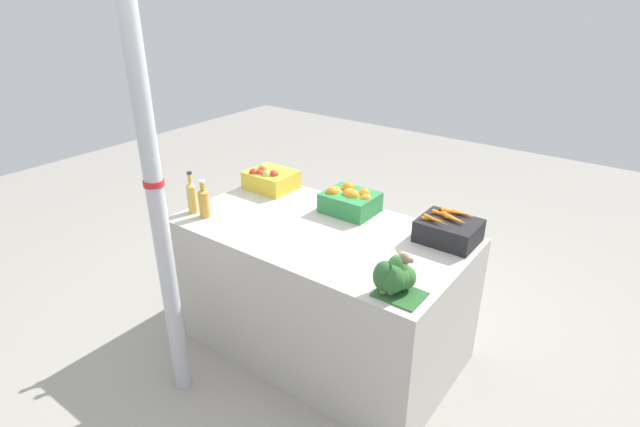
{
  "coord_description": "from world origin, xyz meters",
  "views": [
    {
      "loc": [
        1.56,
        -2.11,
        2.17
      ],
      "look_at": [
        0.0,
        0.0,
        0.95
      ],
      "focal_mm": 28.0,
      "sensor_mm": 36.0,
      "label": 1
    }
  ],
  "objects_px": {
    "juice_bottle_golden": "(192,196)",
    "juice_bottle_amber": "(204,202)",
    "broccoli_pile": "(395,277)",
    "carrot_crate": "(449,230)",
    "orange_crate": "(350,200)",
    "apple_crate": "(270,179)",
    "sparrow_bird": "(406,258)",
    "support_pole": "(157,205)"
  },
  "relations": [
    {
      "from": "apple_crate",
      "to": "broccoli_pile",
      "type": "height_order",
      "value": "broccoli_pile"
    },
    {
      "from": "juice_bottle_amber",
      "to": "sparrow_bird",
      "type": "bearing_deg",
      "value": -2.26
    },
    {
      "from": "apple_crate",
      "to": "sparrow_bird",
      "type": "bearing_deg",
      "value": -24.89
    },
    {
      "from": "support_pole",
      "to": "apple_crate",
      "type": "relative_size",
      "value": 7.25
    },
    {
      "from": "apple_crate",
      "to": "sparrow_bird",
      "type": "xyz_separation_m",
      "value": [
        1.39,
        -0.64,
        0.14
      ]
    },
    {
      "from": "broccoli_pile",
      "to": "juice_bottle_golden",
      "type": "bearing_deg",
      "value": 178.66
    },
    {
      "from": "apple_crate",
      "to": "sparrow_bird",
      "type": "height_order",
      "value": "sparrow_bird"
    },
    {
      "from": "support_pole",
      "to": "sparrow_bird",
      "type": "bearing_deg",
      "value": 20.83
    },
    {
      "from": "juice_bottle_amber",
      "to": "sparrow_bird",
      "type": "height_order",
      "value": "juice_bottle_amber"
    },
    {
      "from": "apple_crate",
      "to": "carrot_crate",
      "type": "xyz_separation_m",
      "value": [
        1.32,
        0.01,
        -0.0
      ]
    },
    {
      "from": "broccoli_pile",
      "to": "carrot_crate",
      "type": "bearing_deg",
      "value": 90.54
    },
    {
      "from": "broccoli_pile",
      "to": "juice_bottle_golden",
      "type": "xyz_separation_m",
      "value": [
        -1.45,
        0.03,
        0.03
      ]
    },
    {
      "from": "broccoli_pile",
      "to": "juice_bottle_golden",
      "type": "distance_m",
      "value": 1.45
    },
    {
      "from": "support_pole",
      "to": "sparrow_bird",
      "type": "xyz_separation_m",
      "value": [
        1.16,
        0.44,
        -0.11
      ]
    },
    {
      "from": "support_pole",
      "to": "carrot_crate",
      "type": "height_order",
      "value": "support_pole"
    },
    {
      "from": "sparrow_bird",
      "to": "broccoli_pile",
      "type": "bearing_deg",
      "value": -168.83
    },
    {
      "from": "orange_crate",
      "to": "juice_bottle_golden",
      "type": "xyz_separation_m",
      "value": [
        -0.79,
        -0.59,
        0.03
      ]
    },
    {
      "from": "orange_crate",
      "to": "broccoli_pile",
      "type": "bearing_deg",
      "value": -43.32
    },
    {
      "from": "sparrow_bird",
      "to": "support_pole",
      "type": "bearing_deg",
      "value": -127.92
    },
    {
      "from": "orange_crate",
      "to": "carrot_crate",
      "type": "distance_m",
      "value": 0.66
    },
    {
      "from": "orange_crate",
      "to": "sparrow_bird",
      "type": "distance_m",
      "value": 0.98
    },
    {
      "from": "support_pole",
      "to": "juice_bottle_golden",
      "type": "bearing_deg",
      "value": 125.76
    },
    {
      "from": "juice_bottle_golden",
      "to": "sparrow_bird",
      "type": "height_order",
      "value": "juice_bottle_golden"
    },
    {
      "from": "orange_crate",
      "to": "juice_bottle_amber",
      "type": "xyz_separation_m",
      "value": [
        -0.68,
        -0.59,
        0.02
      ]
    },
    {
      "from": "carrot_crate",
      "to": "juice_bottle_amber",
      "type": "bearing_deg",
      "value": -155.96
    },
    {
      "from": "juice_bottle_amber",
      "to": "carrot_crate",
      "type": "bearing_deg",
      "value": 24.04
    },
    {
      "from": "juice_bottle_amber",
      "to": "sparrow_bird",
      "type": "xyz_separation_m",
      "value": [
        1.4,
        -0.06,
        0.11
      ]
    },
    {
      "from": "apple_crate",
      "to": "juice_bottle_golden",
      "type": "bearing_deg",
      "value": -101.78
    },
    {
      "from": "broccoli_pile",
      "to": "sparrow_bird",
      "type": "height_order",
      "value": "sparrow_bird"
    },
    {
      "from": "support_pole",
      "to": "sparrow_bird",
      "type": "relative_size",
      "value": 19.15
    },
    {
      "from": "apple_crate",
      "to": "orange_crate",
      "type": "relative_size",
      "value": 1.0
    },
    {
      "from": "support_pole",
      "to": "juice_bottle_amber",
      "type": "bearing_deg",
      "value": 116.54
    },
    {
      "from": "apple_crate",
      "to": "support_pole",
      "type": "bearing_deg",
      "value": -77.85
    },
    {
      "from": "support_pole",
      "to": "carrot_crate",
      "type": "xyz_separation_m",
      "value": [
        1.09,
        1.09,
        -0.26
      ]
    },
    {
      "from": "carrot_crate",
      "to": "sparrow_bird",
      "type": "bearing_deg",
      "value": -84.39
    },
    {
      "from": "apple_crate",
      "to": "sparrow_bird",
      "type": "relative_size",
      "value": 2.64
    },
    {
      "from": "orange_crate",
      "to": "juice_bottle_amber",
      "type": "bearing_deg",
      "value": -138.75
    },
    {
      "from": "juice_bottle_golden",
      "to": "juice_bottle_amber",
      "type": "bearing_deg",
      "value": 0.0
    },
    {
      "from": "orange_crate",
      "to": "juice_bottle_golden",
      "type": "height_order",
      "value": "juice_bottle_golden"
    },
    {
      "from": "orange_crate",
      "to": "juice_bottle_amber",
      "type": "relative_size",
      "value": 1.34
    },
    {
      "from": "broccoli_pile",
      "to": "juice_bottle_amber",
      "type": "height_order",
      "value": "juice_bottle_amber"
    },
    {
      "from": "apple_crate",
      "to": "carrot_crate",
      "type": "height_order",
      "value": "carrot_crate"
    }
  ]
}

